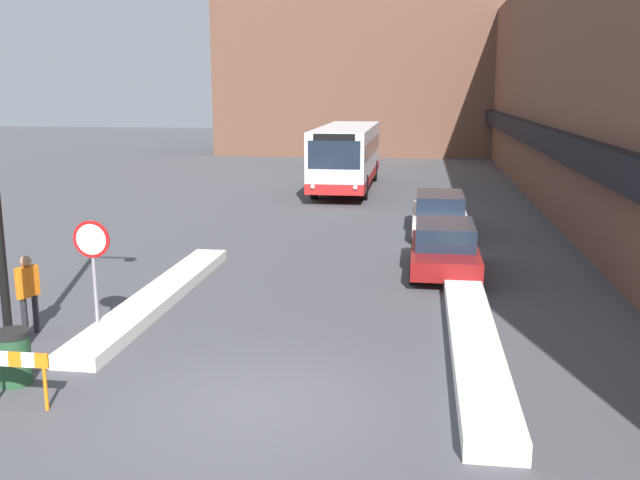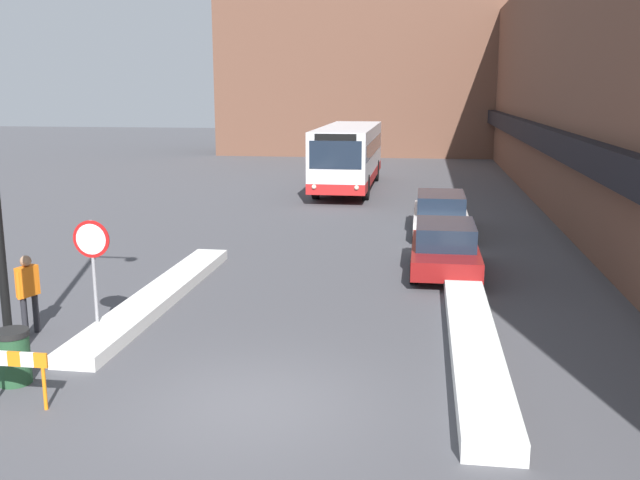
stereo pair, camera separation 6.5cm
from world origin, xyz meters
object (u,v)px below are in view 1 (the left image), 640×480
(pedestrian, at_px, (28,288))
(trash_bin, at_px, (14,357))
(street_lamp, at_px, (2,118))
(construction_barricade, at_px, (16,368))
(parked_car_front, at_px, (444,247))
(parked_car_middle, at_px, (439,213))
(city_bus, at_px, (347,155))
(stop_sign, at_px, (92,253))

(pedestrian, bearing_deg, trash_bin, -138.24)
(street_lamp, distance_m, pedestrian, 3.89)
(construction_barricade, bearing_deg, parked_car_front, 54.41)
(parked_car_front, xyz_separation_m, pedestrian, (-8.57, -6.39, 0.31))
(construction_barricade, bearing_deg, trash_bin, 123.33)
(parked_car_front, relative_size, parked_car_middle, 0.88)
(city_bus, height_order, street_lamp, street_lamp)
(trash_bin, distance_m, construction_barricade, 1.09)
(parked_car_front, bearing_deg, pedestrian, -143.28)
(pedestrian, height_order, construction_barricade, pedestrian)
(parked_car_middle, xyz_separation_m, trash_bin, (-7.50, -14.42, -0.21))
(city_bus, xyz_separation_m, trash_bin, (-3.16, -24.91, -1.25))
(parked_car_front, bearing_deg, city_bus, 105.07)
(city_bus, relative_size, stop_sign, 4.64)
(parked_car_front, bearing_deg, stop_sign, -138.78)
(street_lamp, bearing_deg, parked_car_middle, 60.19)
(stop_sign, relative_size, street_lamp, 0.33)
(parked_car_front, relative_size, pedestrian, 2.54)
(city_bus, height_order, parked_car_front, city_bus)
(city_bus, height_order, pedestrian, city_bus)
(trash_bin, xyz_separation_m, construction_barricade, (0.59, -0.89, 0.19))
(street_lamp, xyz_separation_m, construction_barricade, (0.89, -1.68, -3.80))
(stop_sign, bearing_deg, parked_car_front, 41.22)
(pedestrian, distance_m, construction_barricade, 3.68)
(pedestrian, bearing_deg, parked_car_front, -35.61)
(street_lamp, height_order, pedestrian, street_lamp)
(construction_barricade, bearing_deg, pedestrian, 116.77)
(parked_car_middle, distance_m, stop_sign, 13.96)
(city_bus, xyz_separation_m, pedestrian, (-4.22, -22.53, -0.73))
(parked_car_front, distance_m, trash_bin, 11.54)
(city_bus, bearing_deg, construction_barricade, -95.68)
(parked_car_middle, bearing_deg, stop_sign, -121.02)
(city_bus, xyz_separation_m, parked_car_middle, (4.35, -10.50, -1.04))
(parked_car_middle, bearing_deg, parked_car_front, -90.00)
(city_bus, bearing_deg, street_lamp, -98.16)
(parked_car_middle, relative_size, street_lamp, 0.65)
(pedestrian, relative_size, construction_barricade, 1.51)
(city_bus, relative_size, parked_car_front, 2.63)
(pedestrian, height_order, trash_bin, pedestrian)
(city_bus, distance_m, street_lamp, 24.52)
(parked_car_front, xyz_separation_m, street_lamp, (-7.81, -7.98, 3.78))
(parked_car_middle, relative_size, pedestrian, 2.88)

